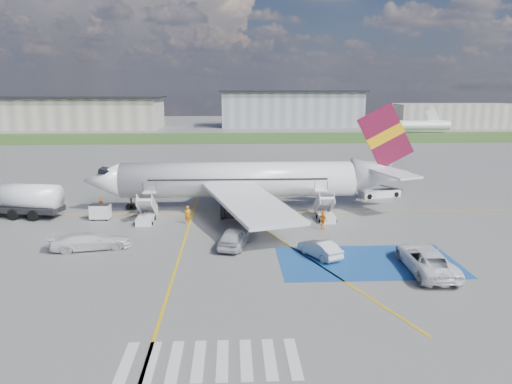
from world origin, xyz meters
TOP-DOWN VIEW (x-y plane):
  - ground at (0.00, 0.00)m, footprint 400.00×400.00m
  - grass_strip at (0.00, 95.00)m, footprint 400.00×30.00m
  - taxiway_line_main at (0.00, 12.00)m, footprint 120.00×0.20m
  - taxiway_line_cross at (-5.00, -10.00)m, footprint 0.20×60.00m
  - taxiway_line_diag at (0.00, 12.00)m, footprint 20.71×56.45m
  - staging_box at (10.00, -4.00)m, footprint 14.00×8.00m
  - crosswalk at (-1.80, -18.00)m, footprint 9.00×4.00m
  - terminal_west at (-55.00, 130.00)m, footprint 60.00×22.00m
  - terminal_centre at (20.00, 135.00)m, footprint 48.00×18.00m
  - terminal_east at (75.00, 128.00)m, footprint 40.00×16.00m
  - airliner at (1.51, 14.00)m, footprint 36.81×32.95m
  - airstairs_fwd at (-9.50, 8.70)m, footprint 1.90×5.20m
  - airstairs_aft at (9.00, 8.70)m, footprint 1.90×5.20m
  - fuel_tanker at (-23.87, 11.63)m, footprint 10.91×4.97m
  - gpu_cart at (-14.42, 10.06)m, footprint 2.06×1.37m
  - belt_loader at (17.89, 19.61)m, footprint 5.77×3.29m
  - car_silver_a at (-0.53, 0.15)m, footprint 3.21×5.41m
  - car_silver_b at (6.42, -2.69)m, footprint 3.31×4.54m
  - van_white_a at (13.84, -6.07)m, footprint 3.17×6.38m
  - van_white_b at (-12.71, 0.21)m, footprint 5.30×3.04m
  - crew_fwd at (-5.17, 8.05)m, footprint 0.72×0.53m
  - crew_nose at (-14.52, 10.77)m, footprint 1.03×1.14m
  - crew_aft at (8.11, 5.30)m, footprint 0.93×1.16m

SIDE VIEW (x-z plane):
  - ground at x=0.00m, z-range 0.00..0.00m
  - grass_strip at x=0.00m, z-range 0.00..0.01m
  - taxiway_line_main at x=0.00m, z-range 0.00..0.01m
  - taxiway_line_cross at x=-5.00m, z-range 0.00..0.01m
  - taxiway_line_diag at x=0.00m, z-range 0.00..0.01m
  - staging_box at x=10.00m, z-range 0.00..0.01m
  - crosswalk at x=-1.80m, z-range 0.00..0.01m
  - belt_loader at x=17.89m, z-range -0.42..1.25m
  - airstairs_fwd at x=-9.50m, z-range -1.18..2.42m
  - airstairs_aft at x=9.00m, z-range -1.18..2.42m
  - car_silver_b at x=6.42m, z-range 0.00..1.42m
  - gpu_cart at x=-14.42m, z-range -0.08..1.60m
  - car_silver_a at x=-0.53m, z-range 0.00..1.72m
  - crew_fwd at x=-5.17m, z-range 0.00..1.84m
  - crew_aft at x=8.11m, z-range 0.00..1.85m
  - crew_nose at x=-14.52m, z-range 0.00..1.93m
  - van_white_b at x=-12.71m, z-range 0.00..1.95m
  - van_white_a at x=13.84m, z-range 0.00..2.34m
  - fuel_tanker at x=-23.87m, z-range -0.29..3.32m
  - airliner at x=1.51m, z-range -2.57..9.35m
  - terminal_east at x=75.00m, z-range 0.00..8.00m
  - terminal_west at x=-55.00m, z-range 0.00..10.00m
  - terminal_centre at x=20.00m, z-range 0.00..12.00m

